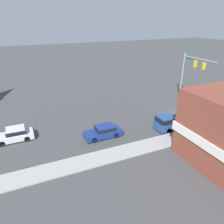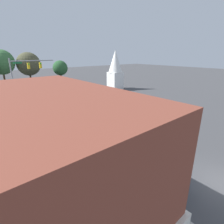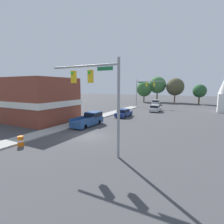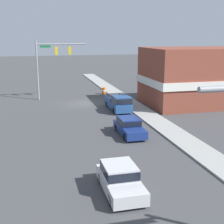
{
  "view_description": "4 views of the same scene",
  "coord_description": "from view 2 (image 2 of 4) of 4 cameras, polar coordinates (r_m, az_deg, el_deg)",
  "views": [
    {
      "loc": [
        -23.14,
        22.28,
        13.32
      ],
      "look_at": [
        -1.45,
        12.52,
        2.92
      ],
      "focal_mm": 35.0,
      "sensor_mm": 36.0,
      "label": 1
    },
    {
      "loc": [
        -11.92,
        -2.48,
        8.35
      ],
      "look_at": [
        0.07,
        11.8,
        2.05
      ],
      "focal_mm": 28.0,
      "sensor_mm": 36.0,
      "label": 2
    },
    {
      "loc": [
        11.41,
        -16.09,
        5.7
      ],
      "look_at": [
        -1.43,
        8.36,
        1.64
      ],
      "focal_mm": 28.0,
      "sensor_mm": 36.0,
      "label": 3
    },
    {
      "loc": [
        6.05,
        38.82,
        8.49
      ],
      "look_at": [
        -0.53,
        12.57,
        1.84
      ],
      "focal_mm": 50.0,
      "sensor_mm": 36.0,
      "label": 4
    }
  ],
  "objects": [
    {
      "name": "car_oncoming",
      "position": [
        30.3,
        -11.88,
        3.85
      ],
      "size": [
        1.89,
        4.27,
        1.55
      ],
      "rotation": [
        0.0,
        0.0,
        3.14
      ],
      "color": "black",
      "rests_on": "ground"
    },
    {
      "name": "car_lead",
      "position": [
        20.59,
        -7.52,
        -3.09
      ],
      "size": [
        1.8,
        4.49,
        1.48
      ],
      "color": "black",
      "rests_on": "ground"
    },
    {
      "name": "backdrop_tree_center",
      "position": [
        53.97,
        -25.58,
        13.95
      ],
      "size": [
        6.17,
        6.17,
        8.64
      ],
      "color": "#4C3823",
      "rests_on": "ground"
    },
    {
      "name": "far_signal_assembly",
      "position": [
        35.07,
        -26.43,
        12.12
      ],
      "size": [
        7.57,
        0.49,
        7.58
      ],
      "color": "gray",
      "rests_on": "ground"
    },
    {
      "name": "car_distant",
      "position": [
        42.2,
        -25.31,
        6.63
      ],
      "size": [
        1.82,
        4.2,
        1.61
      ],
      "color": "black",
      "rests_on": "ground"
    },
    {
      "name": "pickup_truck_parked",
      "position": [
        13.51,
        8.31,
        -14.88
      ],
      "size": [
        1.97,
        5.67,
        1.88
      ],
      "color": "black",
      "rests_on": "ground"
    },
    {
      "name": "backdrop_tree_right_mid",
      "position": [
        54.53,
        -16.56,
        13.61
      ],
      "size": [
        4.25,
        4.25,
        6.38
      ],
      "color": "#4C3823",
      "rests_on": "ground"
    },
    {
      "name": "church_steeple",
      "position": [
        42.18,
        1.06,
        13.77
      ],
      "size": [
        3.17,
        3.17,
        9.07
      ],
      "color": "white",
      "rests_on": "ground"
    },
    {
      "name": "ground_plane",
      "position": [
        14.76,
        32.72,
        -19.18
      ],
      "size": [
        200.0,
        200.0,
        0.0
      ],
      "primitive_type": "plane",
      "color": "#424244"
    },
    {
      "name": "backdrop_tree_left_mid",
      "position": [
        52.75,
        -32.44,
        13.57
      ],
      "size": [
        6.16,
        6.16,
        9.31
      ],
      "color": "#4C3823",
      "rests_on": "ground"
    }
  ]
}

